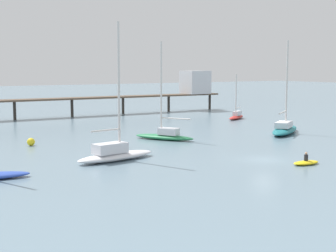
{
  "coord_description": "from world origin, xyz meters",
  "views": [
    {
      "loc": [
        -32.29,
        -34.27,
        8.63
      ],
      "look_at": [
        0.0,
        16.95,
        1.5
      ],
      "focal_mm": 53.53,
      "sensor_mm": 36.0,
      "label": 1
    }
  ],
  "objects": [
    {
      "name": "sailboat_red",
      "position": [
        21.79,
        30.02,
        0.6
      ],
      "size": [
        5.82,
        4.33,
        7.52
      ],
      "color": "red",
      "rests_on": "ground_plane"
    },
    {
      "name": "sailboat_teal",
      "position": [
        15.08,
        12.33,
        0.73
      ],
      "size": [
        9.55,
        7.53,
        12.05
      ],
      "color": "#1E727A",
      "rests_on": "ground_plane"
    },
    {
      "name": "dinghy_yellow",
      "position": [
        1.48,
        -3.74,
        0.21
      ],
      "size": [
        2.8,
        1.37,
        1.14
      ],
      "color": "yellow",
      "rests_on": "ground_plane"
    },
    {
      "name": "mooring_buoy_inner",
      "position": [
        -15.97,
        20.01,
        0.43
      ],
      "size": [
        0.86,
        0.86,
        0.86
      ],
      "primitive_type": "sphere",
      "color": "yellow",
      "rests_on": "ground_plane"
    },
    {
      "name": "sailboat_green",
      "position": [
        -1.02,
        16.01,
        0.71
      ],
      "size": [
        5.57,
        7.59,
        11.64
      ],
      "color": "#287F4C",
      "rests_on": "ground_plane"
    },
    {
      "name": "pier",
      "position": [
        16.04,
        48.23,
        4.63
      ],
      "size": [
        61.58,
        4.74,
        7.91
      ],
      "color": "brown",
      "rests_on": "ground_plane"
    },
    {
      "name": "ground_plane",
      "position": [
        0.0,
        0.0,
        0.0
      ],
      "size": [
        400.0,
        400.0,
        0.0
      ],
      "primitive_type": "plane",
      "color": "slate"
    },
    {
      "name": "sailboat_white",
      "position": [
        -12.05,
        7.12,
        0.78
      ],
      "size": [
        8.54,
        3.58,
        12.76
      ],
      "color": "white",
      "rests_on": "ground_plane"
    }
  ]
}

